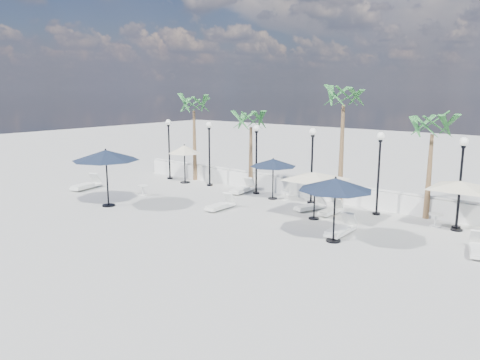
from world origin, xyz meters
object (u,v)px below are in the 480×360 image
Objects in this scene: parasol_navy_mid at (273,163)px; parasol_navy_right at (335,185)px; parasol_navy_left at (106,155)px; parasol_cream_small at (184,150)px; lounger_6 at (478,248)px; parasol_cream_sq_a at (315,173)px; lounger_1 at (220,205)px; parasol_cream_sq_b at (461,181)px; lounger_0 at (86,185)px; lounger_4 at (331,210)px; lounger_5 at (341,229)px; lounger_3 at (310,206)px; lounger_2 at (243,189)px.

parasol_navy_right reaches higher than parasol_navy_mid.
parasol_cream_small is (-1.22, 6.55, -0.49)m from parasol_navy_left.
lounger_6 is at bearing 22.29° from parasol_navy_right.
parasol_cream_sq_a is at bearing 162.15° from lounger_6.
lounger_1 is at bearing 31.87° from parasol_navy_left.
parasol_navy_left is (-16.05, -3.99, 2.33)m from lounger_6.
lounger_1 is 11.28m from lounger_6.
parasol_cream_sq_a is 5.90m from parasol_cream_sq_b.
parasol_cream_sq_b is (3.31, 4.48, -0.16)m from parasol_navy_right.
parasol_navy_right is (15.74, 0.45, 1.98)m from lounger_0.
lounger_6 is at bearing -3.14° from parasol_cream_sq_a.
parasol_cream_small reaches higher than lounger_1.
parasol_cream_sq_b is at bearing 21.75° from parasol_cream_sq_a.
parasol_cream_sq_a reaches higher than parasol_cream_sq_b.
lounger_4 is (13.79, 3.91, -0.05)m from lounger_0.
lounger_6 is 0.39× the size of parasol_cream_sq_a.
lounger_1 is at bearing 170.35° from lounger_6.
parasol_navy_left reaches higher than lounger_5.
parasol_cream_small is at bearing 168.15° from parasol_cream_sq_a.
lounger_3 is 0.71× the size of parasol_navy_mid.
lounger_5 is at bearing -15.83° from parasol_cream_small.
parasol_navy_right reaches higher than lounger_1.
lounger_6 is 0.41× the size of parasol_cream_sq_b.
lounger_1 is 1.07× the size of lounger_4.
lounger_6 is (11.24, 1.00, 0.00)m from lounger_1.
parasol_cream_small is (-4.57, -0.02, 1.83)m from lounger_2.
parasol_navy_right is at bearing -8.60° from lounger_1.
parasol_navy_mid is at bearing 77.66° from lounger_1.
lounger_4 is 10.85m from parasol_cream_small.
lounger_1 is at bearing -149.05° from lounger_4.
lounger_0 is 14.34m from lounger_4.
lounger_1 reaches higher than lounger_4.
parasol_navy_mid is 0.87× the size of parasol_navy_right.
lounger_6 is 5.44m from parasol_navy_right.
lounger_3 is 0.95× the size of lounger_6.
parasol_cream_sq_a reaches higher than lounger_3.
parasol_navy_right is 3.16m from parasol_cream_sq_a.
parasol_cream_sq_b is (11.33, -0.02, 1.83)m from lounger_2.
lounger_3 is at bearing 131.20° from parasol_navy_right.
parasol_cream_small is at bearing 174.54° from lounger_2.
lounger_1 is 0.62× the size of parasol_navy_right.
parasol_cream_sq_b is at bearing 44.10° from lounger_5.
lounger_4 is 0.50× the size of parasol_navy_left.
parasol_navy_left reaches higher than lounger_4.
parasol_cream_sq_a is (9.20, 4.36, -0.42)m from parasol_navy_left.
lounger_2 is at bearing 0.25° from parasol_cream_small.
lounger_4 is 0.35× the size of parasol_cream_sq_a.
lounger_3 is 0.53× the size of parasol_navy_left.
lounger_5 is 0.67× the size of parasol_navy_right.
parasol_navy_right is 0.61× the size of parasol_cream_sq_a.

